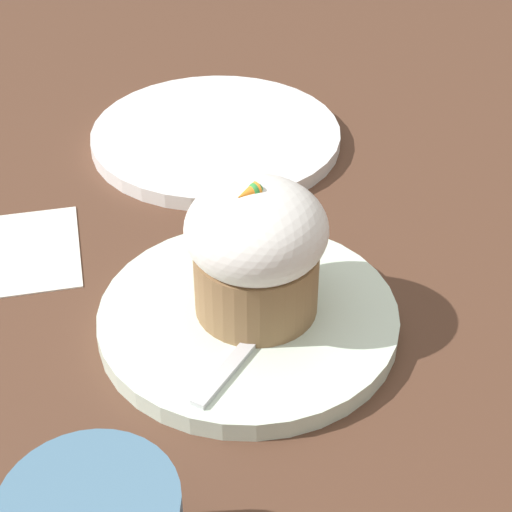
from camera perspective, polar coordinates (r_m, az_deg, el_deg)
ground_plane at (r=0.62m, az=-0.52°, el=-4.70°), size 4.00×4.00×0.00m
dessert_plate at (r=0.62m, az=-0.52°, el=-4.18°), size 0.22×0.22×0.02m
carrot_cake at (r=0.58m, az=-0.00°, el=0.50°), size 0.10×0.10×0.11m
spoon at (r=0.59m, az=-0.07°, el=-5.35°), size 0.10×0.06×0.01m
side_plate at (r=0.84m, az=-2.68°, el=7.97°), size 0.24×0.24×0.01m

